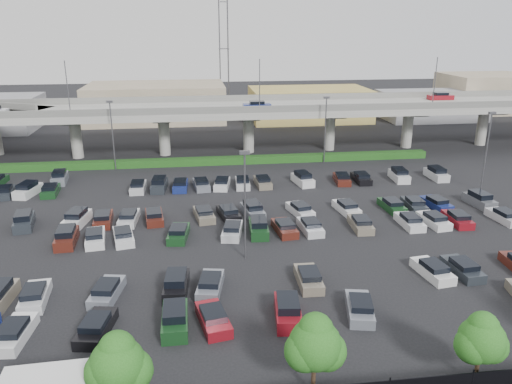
# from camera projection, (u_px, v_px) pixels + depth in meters

# --- Properties ---
(ground) EXTENTS (280.00, 280.00, 0.00)m
(ground) POSITION_uv_depth(u_px,v_px,m) (237.00, 225.00, 54.14)
(ground) COLOR black
(overpass) EXTENTS (150.00, 13.00, 15.80)m
(overpass) POSITION_uv_depth(u_px,v_px,m) (217.00, 112.00, 81.90)
(overpass) COLOR gray
(overpass) RESTS_ON ground
(hedge) EXTENTS (66.00, 1.60, 1.10)m
(hedge) POSITION_uv_depth(u_px,v_px,m) (222.00, 161.00, 77.43)
(hedge) COLOR #134215
(hedge) RESTS_ON ground
(tree_row) EXTENTS (65.07, 3.66, 5.94)m
(tree_row) POSITION_uv_depth(u_px,v_px,m) (293.00, 346.00, 28.19)
(tree_row) COLOR #332316
(tree_row) RESTS_ON ground
(parked_cars) EXTENTS (62.82, 41.62, 1.67)m
(parked_cars) POSITION_uv_depth(u_px,v_px,m) (227.00, 230.00, 51.47)
(parked_cars) COLOR navy
(parked_cars) RESTS_ON ground
(light_poles) EXTENTS (66.90, 48.38, 10.30)m
(light_poles) POSITION_uv_depth(u_px,v_px,m) (197.00, 166.00, 53.50)
(light_poles) COLOR #4B4B50
(light_poles) RESTS_ON ground
(distant_buildings) EXTENTS (138.00, 24.00, 9.00)m
(distant_buildings) POSITION_uv_depth(u_px,v_px,m) (266.00, 103.00, 112.49)
(distant_buildings) COLOR slate
(distant_buildings) RESTS_ON ground
(comm_tower) EXTENTS (2.40, 2.40, 30.00)m
(comm_tower) POSITION_uv_depth(u_px,v_px,m) (224.00, 46.00, 119.08)
(comm_tower) COLOR #4B4B50
(comm_tower) RESTS_ON ground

